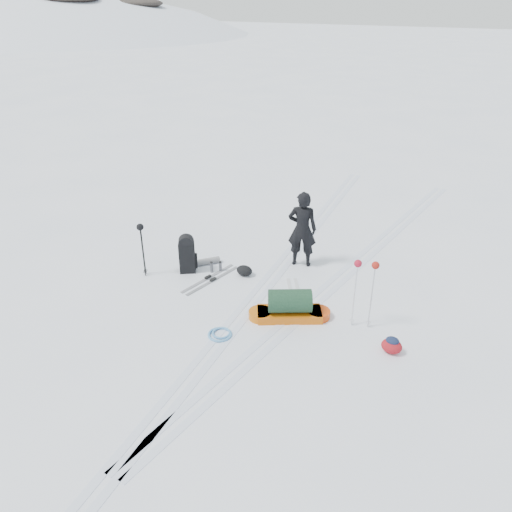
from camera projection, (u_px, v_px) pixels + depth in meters
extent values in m
plane|color=white|center=(255.00, 298.00, 10.82)|extent=(200.00, 200.00, 0.00)
ellipsoid|color=white|center=(78.00, 247.00, 101.37)|extent=(143.00, 121.00, 93.50)
ellipsoid|color=black|center=(137.00, 3.00, 73.89)|extent=(8.32, 6.40, 1.41)
cube|color=silver|center=(250.00, 296.00, 10.87)|extent=(1.40, 17.97, 0.01)
cube|color=silver|center=(260.00, 299.00, 10.77)|extent=(1.40, 17.97, 0.01)
cube|color=silver|center=(342.00, 271.00, 11.85)|extent=(2.09, 13.88, 0.01)
cube|color=silver|center=(352.00, 273.00, 11.75)|extent=(2.09, 13.88, 0.01)
imported|color=black|center=(302.00, 229.00, 11.73)|extent=(0.78, 0.62, 1.87)
cube|color=#C5580B|center=(289.00, 314.00, 10.13)|extent=(1.39, 1.10, 0.16)
cylinder|color=#C83E0B|center=(318.00, 314.00, 10.14)|extent=(0.64, 0.64, 0.16)
cylinder|color=#C8610B|center=(260.00, 314.00, 10.12)|extent=(0.64, 0.64, 0.16)
cylinder|color=#16311F|center=(290.00, 301.00, 9.98)|extent=(0.98, 0.83, 0.47)
cube|color=black|center=(187.00, 258.00, 11.67)|extent=(0.45, 0.42, 0.74)
cylinder|color=black|center=(186.00, 243.00, 11.49)|extent=(0.44, 0.41, 0.36)
cube|color=black|center=(196.00, 261.00, 11.76)|extent=(0.17, 0.21, 0.32)
cylinder|color=slate|center=(208.00, 261.00, 12.13)|extent=(0.50, 0.54, 0.16)
cylinder|color=black|center=(143.00, 251.00, 11.46)|extent=(0.02, 0.02, 1.21)
cylinder|color=black|center=(143.00, 253.00, 11.39)|extent=(0.02, 0.02, 1.21)
torus|color=black|center=(146.00, 270.00, 11.70)|extent=(0.09, 0.09, 0.01)
torus|color=black|center=(145.00, 272.00, 11.63)|extent=(0.09, 0.09, 0.01)
sphere|color=black|center=(140.00, 227.00, 11.12)|extent=(0.16, 0.16, 0.16)
cylinder|color=silver|center=(354.00, 296.00, 9.62)|extent=(0.03, 0.03, 1.37)
cylinder|color=#B2B4BA|center=(371.00, 298.00, 9.56)|extent=(0.03, 0.03, 1.37)
torus|color=silver|center=(352.00, 320.00, 9.89)|extent=(0.13, 0.13, 0.01)
torus|color=#B9BBC1|center=(368.00, 322.00, 9.83)|extent=(0.13, 0.13, 0.01)
sphere|color=maroon|center=(358.00, 264.00, 9.29)|extent=(0.15, 0.15, 0.15)
sphere|color=maroon|center=(376.00, 265.00, 9.23)|extent=(0.15, 0.15, 0.15)
cube|color=gray|center=(213.00, 280.00, 11.45)|extent=(0.42, 1.64, 0.01)
cube|color=#9C9DA4|center=(208.00, 278.00, 11.55)|extent=(0.42, 1.64, 0.01)
cube|color=black|center=(213.00, 279.00, 11.44)|extent=(0.10, 0.18, 0.05)
cube|color=black|center=(208.00, 277.00, 11.53)|extent=(0.10, 0.18, 0.05)
cube|color=silver|center=(292.00, 298.00, 10.79)|extent=(0.90, 1.47, 0.01)
cube|color=silver|center=(299.00, 298.00, 10.80)|extent=(0.90, 1.47, 0.01)
cube|color=black|center=(292.00, 297.00, 10.78)|extent=(0.14, 0.18, 0.05)
cube|color=black|center=(299.00, 297.00, 10.79)|extent=(0.14, 0.18, 0.05)
torus|color=#5497CC|center=(220.00, 334.00, 9.62)|extent=(0.58, 0.58, 0.05)
torus|color=#5497CC|center=(221.00, 333.00, 9.64)|extent=(0.45, 0.45, 0.04)
ellipsoid|color=maroon|center=(392.00, 346.00, 9.12)|extent=(0.46, 0.40, 0.28)
ellipsoid|color=#101A32|center=(392.00, 341.00, 9.06)|extent=(0.29, 0.26, 0.13)
cylinder|color=#5C5E64|center=(212.00, 268.00, 11.75)|extent=(0.07, 0.07, 0.25)
cylinder|color=slate|center=(220.00, 267.00, 11.81)|extent=(0.07, 0.07, 0.23)
cylinder|color=black|center=(211.00, 262.00, 11.68)|extent=(0.06, 0.06, 0.03)
cylinder|color=black|center=(220.00, 262.00, 11.75)|extent=(0.06, 0.06, 0.03)
ellipsoid|color=black|center=(244.00, 271.00, 11.63)|extent=(0.39, 0.30, 0.24)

